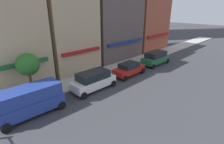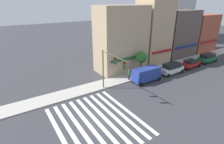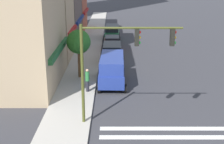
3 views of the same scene
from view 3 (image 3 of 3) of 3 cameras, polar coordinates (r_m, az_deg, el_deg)
name	(u,v)px [view 3 (image 3 of 3)]	position (r m, az deg, el deg)	size (l,w,h in m)	color
storefront_row	(52,2)	(36.50, -10.97, 12.52)	(34.60, 5.30, 13.39)	tan
traffic_signal	(119,53)	(17.64, 1.34, 3.51)	(0.32, 5.72, 6.05)	#474C1E
van_blue	(112,69)	(25.45, 0.00, 0.61)	(5.05, 2.22, 2.34)	navy
suv_white	(112,53)	(31.65, 0.01, 3.55)	(4.71, 2.12, 1.94)	white
sedan_red	(112,43)	(37.23, 0.02, 5.39)	(4.43, 2.02, 1.59)	#B21E19
suv_green	(112,32)	(43.14, 0.03, 7.35)	(4.75, 2.12, 1.94)	#1E6638
pedestrian_green_top	(87,80)	(23.53, -4.51, -1.43)	(0.32, 0.32, 1.77)	#23232D
street_tree	(79,42)	(26.33, -6.13, 5.46)	(2.04, 2.04, 4.13)	brown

